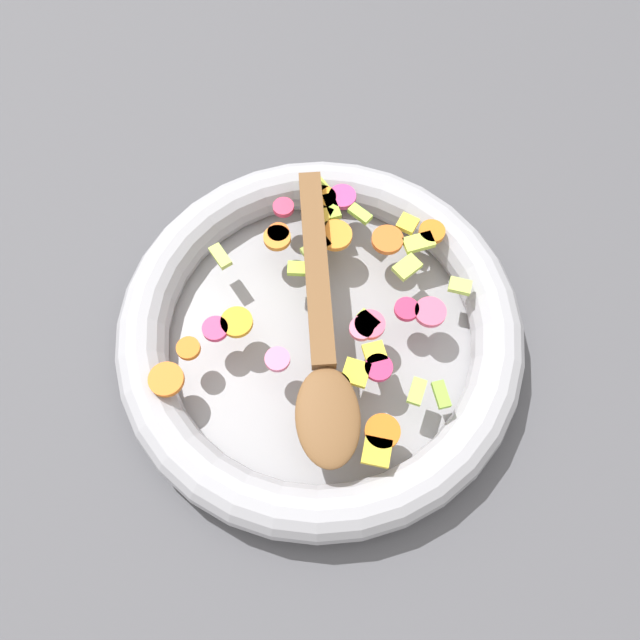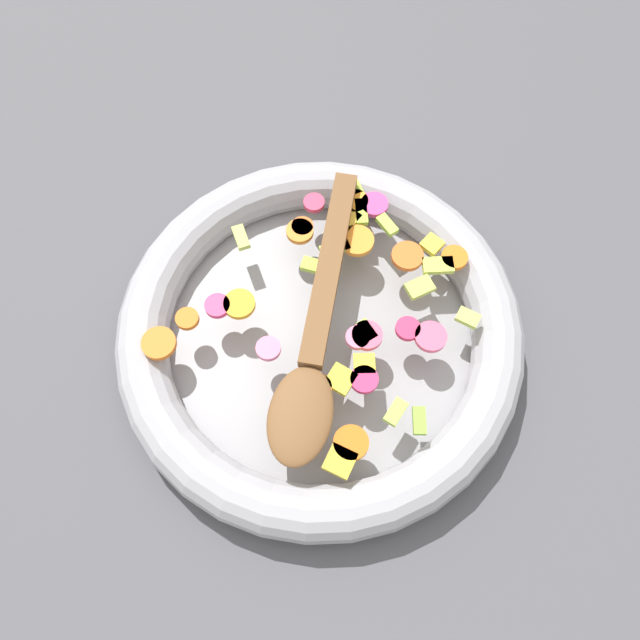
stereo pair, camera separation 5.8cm
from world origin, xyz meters
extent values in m
plane|color=#4C4C51|center=(0.00, 0.00, 0.00)|extent=(4.00, 4.00, 0.00)
cylinder|color=gray|center=(0.00, 0.00, 0.01)|extent=(0.34, 0.34, 0.01)
torus|color=#9E9EA5|center=(0.00, 0.00, 0.03)|extent=(0.39, 0.39, 0.05)
cylinder|color=orange|center=(-0.07, 0.11, 0.05)|extent=(0.04, 0.04, 0.01)
cylinder|color=orange|center=(-0.04, 0.08, 0.05)|extent=(0.04, 0.04, 0.01)
cylinder|color=orange|center=(0.05, -0.05, 0.05)|extent=(0.03, 0.03, 0.01)
cylinder|color=orange|center=(-0.09, 0.05, 0.05)|extent=(0.03, 0.03, 0.01)
cylinder|color=orange|center=(-0.08, 0.05, 0.05)|extent=(0.03, 0.03, 0.01)
cylinder|color=orange|center=(-0.06, -0.05, 0.05)|extent=(0.04, 0.04, 0.01)
cylinder|color=orange|center=(-0.08, -0.13, 0.05)|extent=(0.04, 0.04, 0.01)
cylinder|color=orange|center=(-0.08, -0.09, 0.05)|extent=(0.03, 0.03, 0.01)
cylinder|color=orange|center=(0.01, 0.11, 0.05)|extent=(0.04, 0.04, 0.01)
cylinder|color=orange|center=(0.10, -0.06, 0.05)|extent=(0.04, 0.04, 0.01)
cylinder|color=orange|center=(0.04, 0.14, 0.05)|extent=(0.04, 0.04, 0.01)
cube|color=#97AE48|center=(-0.05, 0.06, 0.05)|extent=(0.02, 0.03, 0.01)
cube|color=#A1C03E|center=(-0.09, 0.12, 0.05)|extent=(0.02, 0.03, 0.01)
cube|color=#BDD34C|center=(0.03, 0.12, 0.05)|extent=(0.03, 0.03, 0.01)
cube|color=#9AC93F|center=(-0.06, 0.11, 0.05)|extent=(0.03, 0.03, 0.01)
cube|color=#BBCE5A|center=(-0.12, 0.00, 0.05)|extent=(0.03, 0.02, 0.01)
cube|color=#A7DB4B|center=(-0.03, 0.12, 0.05)|extent=(0.03, 0.01, 0.01)
cube|color=#BDDC5A|center=(0.09, 0.10, 0.05)|extent=(0.02, 0.02, 0.01)
cube|color=#B6D151|center=(0.04, 0.09, 0.05)|extent=(0.02, 0.03, 0.01)
cube|color=#A8D14D|center=(0.11, -0.01, 0.05)|extent=(0.02, 0.03, 0.01)
cube|color=#A5C240|center=(0.04, 0.02, 0.05)|extent=(0.02, 0.01, 0.01)
cube|color=#A8D340|center=(-0.05, 0.03, 0.05)|extent=(0.03, 0.02, 0.01)
cube|color=#83AD3C|center=(0.13, 0.00, 0.05)|extent=(0.03, 0.02, 0.01)
cylinder|color=#D3365A|center=(-0.10, 0.08, 0.05)|extent=(0.03, 0.03, 0.01)
cylinder|color=pink|center=(0.04, 0.01, 0.05)|extent=(0.03, 0.03, 0.01)
cylinder|color=#E65373|center=(0.04, 0.02, 0.05)|extent=(0.04, 0.04, 0.01)
cylinder|color=#D73F85|center=(-0.06, 0.13, 0.05)|extent=(0.03, 0.03, 0.01)
cylinder|color=#DB3569|center=(-0.07, -0.06, 0.05)|extent=(0.03, 0.03, 0.01)
cylinder|color=pink|center=(-0.01, -0.06, 0.05)|extent=(0.03, 0.03, 0.01)
cylinder|color=#DA2F5A|center=(0.06, 0.05, 0.05)|extent=(0.02, 0.02, 0.01)
cylinder|color=#E45679|center=(0.08, 0.06, 0.05)|extent=(0.04, 0.04, 0.01)
cylinder|color=#CC2F62|center=(0.07, -0.01, 0.05)|extent=(0.04, 0.04, 0.01)
cube|color=yellow|center=(0.01, 0.14, 0.05)|extent=(0.02, 0.02, 0.01)
cube|color=yellow|center=(0.06, 0.00, 0.05)|extent=(0.03, 0.03, 0.01)
cube|color=gold|center=(0.11, -0.07, 0.05)|extent=(0.03, 0.03, 0.01)
cube|color=gold|center=(0.06, -0.03, 0.05)|extent=(0.03, 0.03, 0.01)
cube|color=yellow|center=(-0.07, 0.09, 0.05)|extent=(0.03, 0.03, 0.01)
cube|color=brown|center=(-0.03, 0.04, 0.06)|extent=(0.15, 0.18, 0.01)
ellipsoid|color=brown|center=(0.06, -0.08, 0.06)|extent=(0.10, 0.11, 0.01)
camera|label=1|loc=(0.14, -0.20, 0.58)|focal=35.00mm
camera|label=2|loc=(0.18, -0.16, 0.58)|focal=35.00mm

